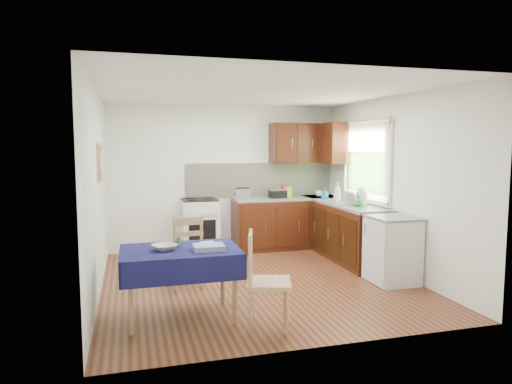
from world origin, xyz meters
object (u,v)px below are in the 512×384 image
object	(u,v)px
chair_near	(264,278)
toaster	(243,194)
chair_far	(186,249)
dining_table	(180,259)
dish_rack	(350,203)
kettle	(361,198)
sandwich_press	(278,193)

from	to	relation	value
chair_near	toaster	distance (m)	3.32
chair_near	chair_far	bearing A→B (deg)	37.52
dining_table	dish_rack	world-z (taller)	dish_rack
chair_far	kettle	size ratio (longest dim) A/B	3.33
dining_table	dish_rack	xyz separation A→B (m)	(2.79, 1.67, 0.29)
chair_near	kettle	xyz separation A→B (m)	(2.11, 1.95, 0.52)
sandwich_press	dining_table	bearing A→B (deg)	-142.50
chair_far	dish_rack	distance (m)	2.73
dining_table	sandwich_press	distance (m)	3.46
dining_table	chair_far	distance (m)	1.04
chair_near	kettle	size ratio (longest dim) A/B	3.39
chair_near	dish_rack	size ratio (longest dim) A/B	2.29
chair_far	chair_near	size ratio (longest dim) A/B	0.98
chair_near	dish_rack	bearing A→B (deg)	-27.06
chair_far	toaster	size ratio (longest dim) A/B	3.54
dining_table	sandwich_press	world-z (taller)	sandwich_press
kettle	chair_far	bearing A→B (deg)	-170.53
toaster	chair_far	bearing A→B (deg)	-135.59
toaster	chair_near	bearing A→B (deg)	-111.73
toaster	sandwich_press	distance (m)	0.65
dish_rack	toaster	bearing A→B (deg)	128.93
dining_table	chair_near	bearing A→B (deg)	-12.42
sandwich_press	dish_rack	bearing A→B (deg)	-72.01
kettle	dish_rack	bearing A→B (deg)	110.96
dish_rack	kettle	size ratio (longest dim) A/B	1.48
chair_far	sandwich_press	bearing A→B (deg)	-141.31
chair_far	sandwich_press	xyz separation A→B (m)	(1.81, 1.80, 0.48)
toaster	kettle	world-z (taller)	kettle
sandwich_press	chair_near	bearing A→B (deg)	-127.59
chair_near	sandwich_press	distance (m)	3.55
chair_far	chair_near	world-z (taller)	chair_near
chair_far	toaster	xyz separation A→B (m)	(1.17, 1.73, 0.49)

